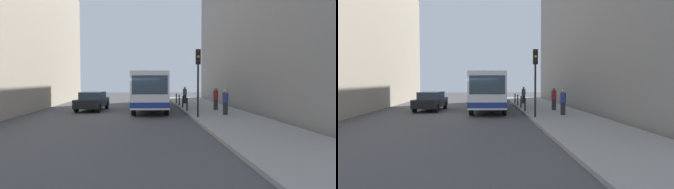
% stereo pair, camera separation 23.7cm
% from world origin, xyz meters
% --- Properties ---
extents(ground_plane, '(80.00, 80.00, 0.00)m').
position_xyz_m(ground_plane, '(0.00, 0.00, 0.00)').
color(ground_plane, '#424244').
extents(sidewalk, '(4.40, 40.00, 0.15)m').
position_xyz_m(sidewalk, '(5.40, 0.00, 0.07)').
color(sidewalk, gray).
rests_on(sidewalk, ground).
extents(building_right, '(7.00, 32.00, 17.57)m').
position_xyz_m(building_right, '(11.50, 4.00, 8.78)').
color(building_right, gray).
rests_on(building_right, ground).
extents(bus, '(2.84, 11.09, 3.00)m').
position_xyz_m(bus, '(0.82, 4.43, 1.73)').
color(bus, white).
rests_on(bus, ground).
extents(car_beside_bus, '(2.15, 4.53, 1.48)m').
position_xyz_m(car_beside_bus, '(-3.76, 3.93, 0.78)').
color(car_beside_bus, black).
rests_on(car_beside_bus, ground).
extents(car_behind_bus, '(2.02, 4.48, 1.48)m').
position_xyz_m(car_behind_bus, '(1.09, 13.75, 0.78)').
color(car_behind_bus, navy).
rests_on(car_behind_bus, ground).
extents(traffic_light, '(0.28, 0.33, 4.10)m').
position_xyz_m(traffic_light, '(3.55, -2.13, 3.01)').
color(traffic_light, black).
rests_on(traffic_light, sidewalk).
extents(bollard_near, '(0.11, 0.11, 0.95)m').
position_xyz_m(bollard_near, '(3.45, 1.81, 0.62)').
color(bollard_near, black).
rests_on(bollard_near, sidewalk).
extents(bollard_mid, '(0.11, 0.11, 0.95)m').
position_xyz_m(bollard_mid, '(3.45, 4.26, 0.62)').
color(bollard_mid, black).
rests_on(bollard_mid, sidewalk).
extents(bollard_far, '(0.11, 0.11, 0.95)m').
position_xyz_m(bollard_far, '(3.45, 6.72, 0.62)').
color(bollard_far, black).
rests_on(bollard_far, sidewalk).
extents(bollard_farthest, '(0.11, 0.11, 0.95)m').
position_xyz_m(bollard_farthest, '(3.45, 9.17, 0.62)').
color(bollard_farthest, black).
rests_on(bollard_farthest, sidewalk).
extents(pedestrian_near_signal, '(0.38, 0.38, 1.66)m').
position_xyz_m(pedestrian_near_signal, '(5.54, -1.04, 0.97)').
color(pedestrian_near_signal, '#26262D').
rests_on(pedestrian_near_signal, sidewalk).
extents(pedestrian_mid_sidewalk, '(0.38, 0.38, 1.69)m').
position_xyz_m(pedestrian_mid_sidewalk, '(5.69, 2.17, 1.00)').
color(pedestrian_mid_sidewalk, '#26262D').
rests_on(pedestrian_mid_sidewalk, sidewalk).
extents(pedestrian_far_sidewalk, '(0.38, 0.38, 1.63)m').
position_xyz_m(pedestrian_far_sidewalk, '(4.25, 8.86, 0.96)').
color(pedestrian_far_sidewalk, '#26262D').
rests_on(pedestrian_far_sidewalk, sidewalk).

